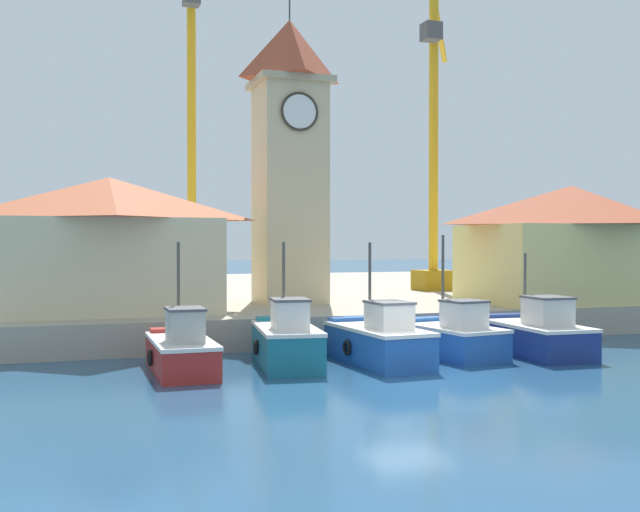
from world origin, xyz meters
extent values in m
plane|color=navy|center=(0.00, 0.00, 0.00)|extent=(300.00, 300.00, 0.00)
cube|color=#A89E89|center=(0.00, 26.39, 0.61)|extent=(120.00, 40.00, 1.22)
cube|color=#AD2823|center=(-6.31, 2.89, 0.47)|extent=(1.72, 4.50, 0.94)
cube|color=#AD2823|center=(-6.32, 4.89, 1.06)|extent=(1.45, 0.61, 0.24)
cube|color=silver|center=(-6.31, 2.89, 0.99)|extent=(1.78, 4.56, 0.12)
cube|color=#B2ADA3|center=(-6.31, 2.11, 1.53)|extent=(1.03, 1.35, 0.96)
cube|color=#4C4C51|center=(-6.31, 2.11, 2.05)|extent=(1.11, 1.43, 0.08)
cylinder|color=#4C4742|center=(-6.32, 3.45, 2.55)|extent=(0.10, 0.10, 3.01)
torus|color=black|center=(-7.25, 3.11, 0.47)|extent=(0.12, 0.52, 0.52)
cube|color=#196B7F|center=(-2.86, 3.07, 0.59)|extent=(2.35, 4.69, 1.19)
cube|color=#196B7F|center=(-2.60, 5.05, 1.31)|extent=(1.58, 0.79, 0.24)
cube|color=silver|center=(-2.86, 3.07, 1.24)|extent=(2.42, 4.76, 0.12)
cube|color=silver|center=(-2.96, 2.29, 1.74)|extent=(1.24, 1.48, 0.89)
cube|color=#4C4C51|center=(-2.96, 2.29, 2.23)|extent=(1.33, 1.57, 0.08)
cylinder|color=#4C4742|center=(-2.79, 3.63, 2.68)|extent=(0.10, 0.10, 2.77)
torus|color=black|center=(-3.80, 3.42, 0.59)|extent=(0.19, 0.53, 0.52)
cube|color=#2356A8|center=(0.10, 2.40, 0.57)|extent=(2.17, 4.83, 1.14)
cube|color=#2356A8|center=(-0.03, 4.51, 1.26)|extent=(1.63, 0.70, 0.24)
cube|color=silver|center=(0.10, 2.40, 1.19)|extent=(2.23, 4.89, 0.12)
cube|color=beige|center=(0.16, 1.58, 1.66)|extent=(1.21, 1.48, 0.83)
cube|color=#4C4C51|center=(0.16, 1.58, 2.12)|extent=(1.30, 1.57, 0.08)
cylinder|color=#4C4742|center=(0.07, 2.99, 2.65)|extent=(0.10, 0.10, 2.80)
torus|color=black|center=(-0.93, 2.57, 0.57)|extent=(0.15, 0.53, 0.52)
cube|color=#2356A8|center=(3.18, 2.99, 0.50)|extent=(2.60, 4.31, 1.00)
cube|color=#2356A8|center=(2.91, 4.74, 1.12)|extent=(1.78, 0.85, 0.24)
cube|color=silver|center=(3.18, 2.99, 1.05)|extent=(2.67, 4.38, 0.12)
cube|color=silver|center=(3.29, 2.28, 1.55)|extent=(1.38, 1.38, 0.87)
cube|color=#4C4C51|center=(3.29, 2.28, 2.03)|extent=(1.47, 1.48, 0.08)
cylinder|color=#4C4742|center=(3.10, 3.49, 2.71)|extent=(0.10, 0.10, 3.20)
torus|color=black|center=(2.08, 3.02, 0.50)|extent=(0.20, 0.53, 0.52)
cube|color=navy|center=(6.27, 2.52, 0.52)|extent=(2.29, 4.91, 1.04)
cube|color=navy|center=(6.36, 4.69, 1.16)|extent=(1.80, 0.67, 0.24)
cube|color=silver|center=(6.27, 2.52, 1.09)|extent=(2.35, 4.97, 0.12)
cube|color=beige|center=(6.24, 1.68, 1.62)|extent=(1.31, 1.50, 0.94)
cube|color=#4C4C51|center=(6.24, 1.68, 2.13)|extent=(1.40, 1.58, 0.08)
cylinder|color=#4C4742|center=(6.29, 3.13, 2.40)|extent=(0.10, 0.10, 2.51)
torus|color=black|center=(5.15, 2.81, 0.52)|extent=(0.14, 0.52, 0.52)
cube|color=beige|center=(0.22, 13.15, 6.28)|extent=(2.97, 2.97, 10.11)
cube|color=tan|center=(0.22, 13.15, 11.48)|extent=(3.47, 3.47, 0.30)
pyramid|color=#A3472D|center=(0.22, 13.15, 13.04)|extent=(3.47, 3.47, 2.81)
cylinder|color=white|center=(0.22, 11.61, 9.91)|extent=(1.63, 0.12, 1.63)
torus|color=#332D23|center=(0.22, 11.57, 9.91)|extent=(1.75, 0.12, 1.75)
cylinder|color=#3F3F3F|center=(0.22, 13.15, 15.24)|extent=(0.08, 0.08, 1.60)
cube|color=beige|center=(-8.01, 11.49, 3.11)|extent=(8.40, 6.76, 3.78)
pyramid|color=#C1603D|center=(-8.01, 11.49, 5.87)|extent=(8.80, 7.16, 1.73)
cube|color=#E5D17A|center=(13.16, 9.49, 3.05)|extent=(9.45, 5.99, 3.65)
pyramid|color=#B25133|center=(13.16, 9.49, 5.82)|extent=(9.85, 6.39, 1.90)
cube|color=#976E11|center=(-2.22, 26.67, 1.82)|extent=(2.00, 2.00, 1.20)
cylinder|color=gold|center=(-2.22, 26.67, 12.23)|extent=(0.56, 0.56, 19.62)
cylinder|color=gold|center=(-1.77, 29.80, 19.91)|extent=(1.27, 6.39, 1.96)
cube|color=#976E11|center=(10.91, 19.34, 1.82)|extent=(2.00, 2.00, 1.20)
cylinder|color=gold|center=(10.91, 19.34, 10.57)|extent=(0.56, 0.56, 16.29)
cylinder|color=gold|center=(12.64, 21.90, 17.33)|extent=(3.82, 5.44, 2.47)
cube|color=#4C4C4C|center=(10.17, 18.24, 16.14)|extent=(1.00, 1.00, 1.00)
camera|label=1|loc=(-9.66, -20.46, 4.02)|focal=42.00mm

